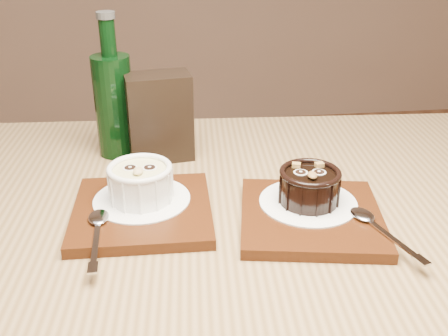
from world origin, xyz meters
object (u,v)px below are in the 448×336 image
Objects in this scene: condiment_stand at (160,117)px; green_bottle at (114,102)px; ramekin_dark at (309,185)px; ramekin_white at (140,181)px; tray_left at (143,211)px; table at (207,286)px; tray_right at (311,217)px.

green_bottle is at bearing 159.98° from condiment_stand.
ramekin_white is at bearing 175.66° from ramekin_dark.
tray_left is 1.29× the size of condiment_stand.
ramekin_dark reaches higher than tray_left.
ramekin_dark is at bearing 10.24° from table.
tray_left is at bearing 169.13° from tray_right.
table is 6.93× the size of tray_right.
tray_left is 0.22m from tray_right.
green_bottle is (-0.04, 0.21, 0.08)m from tray_left.
tray_right is (0.22, -0.06, -0.04)m from ramekin_white.
table is 0.17m from tray_right.
tray_right is 0.30m from condiment_stand.
table is 6.93× the size of tray_left.
condiment_stand is at bearing 129.82° from tray_right.
tray_right is (0.14, 0.00, 0.10)m from table.
tray_right is at bearing -44.14° from green_bottle.
tray_right is at bearing -90.29° from ramekin_dark.
green_bottle is at bearing 101.56° from tray_left.
green_bottle is at bearing 135.86° from tray_right.
green_bottle is (-0.04, 0.19, 0.05)m from ramekin_white.
tray_left is 2.09× the size of ramekin_white.
green_bottle is (-0.12, 0.25, 0.18)m from table.
table is 15.39× the size of ramekin_dark.
tray_left is (-0.08, 0.04, 0.10)m from table.
ramekin_white is at bearing -77.57° from green_bottle.
ramekin_dark is (0.00, 0.02, 0.03)m from tray_right.
tray_left is at bearing -82.32° from ramekin_white.
table is 5.40× the size of green_bottle.
table is at bearing -179.40° from tray_right.
condiment_stand is at bearing 102.75° from table.
tray_right is 0.04m from ramekin_dark.
ramekin_dark is at bearing -3.12° from ramekin_white.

